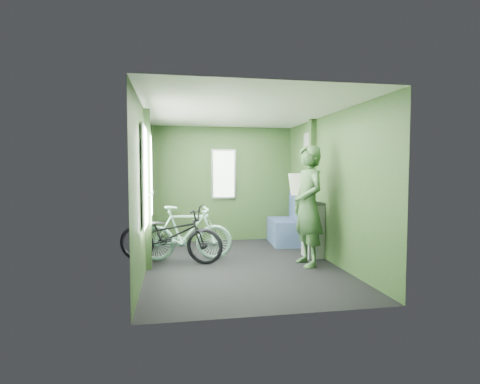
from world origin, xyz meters
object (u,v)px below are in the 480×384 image
object	(u,v)px
bicycle_mint	(186,261)
waste_box	(313,230)
bicycle_black	(170,263)
passenger	(308,206)
bench_seat	(286,228)

from	to	relation	value
bicycle_mint	waste_box	distance (m)	2.13
bicycle_black	bicycle_mint	xyz separation A→B (m)	(0.24, 0.09, 0.00)
bicycle_black	waste_box	world-z (taller)	waste_box
bicycle_black	waste_box	size ratio (longest dim) A/B	1.85
waste_box	bicycle_mint	bearing A→B (deg)	178.00
passenger	bench_seat	xyz separation A→B (m)	(0.17, 1.65, -0.61)
bench_seat	bicycle_mint	bearing A→B (deg)	-147.18
passenger	bicycle_black	bearing A→B (deg)	-109.88
waste_box	bench_seat	xyz separation A→B (m)	(-0.11, 1.14, -0.15)
bicycle_black	waste_box	xyz separation A→B (m)	(2.32, 0.02, 0.45)
bicycle_mint	bench_seat	bearing A→B (deg)	-58.91
bench_seat	bicycle_black	bearing A→B (deg)	-147.93
waste_box	bench_seat	bearing A→B (deg)	95.66
bicycle_mint	bench_seat	size ratio (longest dim) A/B	1.47
bicycle_mint	passenger	distance (m)	2.10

